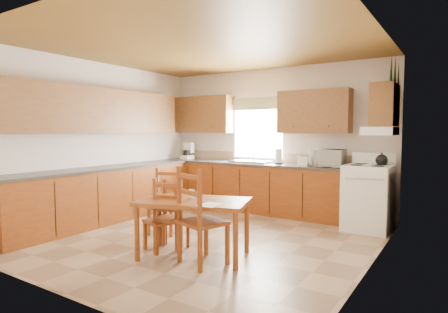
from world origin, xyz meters
The scene contains 35 objects.
floor centered at (0.00, 0.00, 0.00)m, with size 4.50×4.50×0.00m, color #967A5B.
ceiling centered at (0.00, 0.00, 2.70)m, with size 4.50×4.50×0.00m, color brown.
wall_left centered at (-2.25, 0.00, 1.35)m, with size 4.50×4.50×0.00m, color silver.
wall_right centered at (2.25, 0.00, 1.35)m, with size 4.50×4.50×0.00m, color silver.
wall_back centered at (0.00, 2.25, 1.35)m, with size 4.50×4.50×0.00m, color silver.
wall_front centered at (0.00, -2.25, 1.35)m, with size 4.50×4.50×0.00m, color silver.
lower_cab_back centered at (-0.38, 1.95, 0.44)m, with size 3.75×0.60×0.88m, color brown.
lower_cab_left centered at (-1.95, -0.15, 0.44)m, with size 0.60×3.60×0.88m, color brown.
counter_back centered at (-0.38, 1.95, 0.90)m, with size 3.75×0.63×0.04m, color #3E3A36.
counter_left centered at (-1.95, -0.15, 0.90)m, with size 0.63×3.60×0.04m, color #3E3A36.
backsplash centered at (-0.38, 2.24, 1.01)m, with size 3.75×0.01×0.18m, color #9D8261.
upper_cab_back_left centered at (-1.55, 2.08, 1.85)m, with size 1.41×0.33×0.75m, color brown.
upper_cab_back_right centered at (0.86, 2.08, 1.85)m, with size 1.25×0.33×0.75m, color brown.
upper_cab_left centered at (-2.08, -0.15, 1.85)m, with size 0.33×3.60×0.75m, color brown.
upper_cab_stove centered at (2.08, 1.65, 1.90)m, with size 0.33×0.62×0.62m, color brown.
range_hood centered at (2.03, 1.65, 1.52)m, with size 0.44×0.62×0.12m, color white.
window_frame centered at (-0.30, 2.22, 1.55)m, with size 1.13×0.02×1.18m, color white.
window_pane centered at (-0.30, 2.21, 1.55)m, with size 1.05×0.01×1.10m, color white.
window_valance centered at (-0.30, 2.19, 2.05)m, with size 1.19×0.01×0.24m, color #466734.
sink_basin centered at (-0.30, 1.95, 0.94)m, with size 0.75×0.45×0.04m, color silver.
pine_decal_a centered at (2.21, 1.33, 2.38)m, with size 0.22×0.22×0.36m, color #163C1D.
pine_decal_b centered at (2.21, 1.65, 2.42)m, with size 0.22×0.22×0.36m, color #163C1D.
pine_decal_c centered at (2.21, 1.97, 2.38)m, with size 0.22×0.22×0.36m, color #163C1D.
stove centered at (1.88, 1.69, 0.49)m, with size 0.66×0.69×0.98m, color white.
coffeemaker centered at (-1.87, 1.99, 1.07)m, with size 0.18×0.21×0.30m, color white.
paper_towel centered at (0.26, 1.97, 1.06)m, with size 0.12×0.12×0.27m, color white.
toaster centered at (0.78, 1.87, 1.00)m, with size 0.20×0.13×0.16m, color white.
microwave centered at (1.17, 1.91, 1.07)m, with size 0.49×0.36×0.30m, color white.
dining_table centered at (0.38, -0.73, 0.35)m, with size 1.30×0.74×0.70m, color brown.
chair_near_left centered at (0.61, -0.85, 0.55)m, with size 0.47×0.44×1.11m, color brown.
chair_near_right centered at (-0.01, -0.68, 0.47)m, with size 0.39×0.37×0.93m, color brown.
chair_far_left centered at (-0.62, -0.15, 0.48)m, with size 0.40×0.38×0.95m, color brown.
chair_far_right centered at (-0.13, -0.75, 0.44)m, with size 0.37×0.35×0.87m, color brown.
table_paper centered at (0.72, -0.86, 0.70)m, with size 0.21×0.28×0.00m, color white.
table_card centered at (0.30, -0.66, 0.75)m, with size 0.08×0.02×0.11m, color white.
Camera 1 is at (3.09, -4.26, 1.53)m, focal length 30.00 mm.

